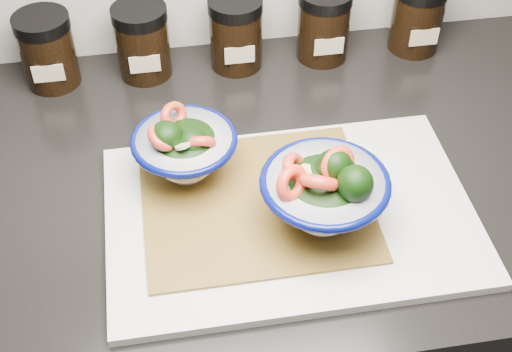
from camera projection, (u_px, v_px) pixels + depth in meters
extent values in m
cube|color=black|center=(230.00, 183.00, 0.96)|extent=(3.50, 0.60, 0.04)
cube|color=silver|center=(290.00, 215.00, 0.88)|extent=(0.45, 0.30, 0.01)
cube|color=olive|center=(256.00, 202.00, 0.88)|extent=(0.28, 0.24, 0.00)
cylinder|color=white|center=(187.00, 170.00, 0.91)|extent=(0.05, 0.05, 0.01)
ellipsoid|color=white|center=(186.00, 162.00, 0.90)|extent=(0.07, 0.07, 0.03)
torus|color=#040A4D|center=(184.00, 140.00, 0.88)|extent=(0.13, 0.13, 0.01)
torus|color=#040A4D|center=(185.00, 148.00, 0.89)|extent=(0.11, 0.11, 0.00)
ellipsoid|color=black|center=(185.00, 146.00, 0.89)|extent=(0.10, 0.10, 0.04)
ellipsoid|color=black|center=(173.00, 142.00, 0.87)|extent=(0.04, 0.04, 0.04)
cylinder|color=#477233|center=(174.00, 150.00, 0.88)|extent=(0.02, 0.01, 0.02)
ellipsoid|color=black|center=(166.00, 136.00, 0.86)|extent=(0.04, 0.04, 0.04)
cylinder|color=#477233|center=(167.00, 145.00, 0.87)|extent=(0.01, 0.01, 0.03)
ellipsoid|color=black|center=(191.00, 144.00, 0.87)|extent=(0.04, 0.04, 0.04)
cylinder|color=#477233|center=(192.00, 153.00, 0.88)|extent=(0.01, 0.01, 0.03)
torus|color=#EB4C2C|center=(200.00, 143.00, 0.86)|extent=(0.04, 0.04, 0.04)
torus|color=#EB4C2C|center=(161.00, 138.00, 0.85)|extent=(0.05, 0.06, 0.04)
torus|color=#EB4C2C|center=(174.00, 115.00, 0.89)|extent=(0.05, 0.05, 0.04)
cylinder|color=#CCBC8E|center=(166.00, 138.00, 0.86)|extent=(0.02, 0.02, 0.01)
cylinder|color=#CCBC8E|center=(183.00, 145.00, 0.85)|extent=(0.02, 0.02, 0.01)
cylinder|color=white|center=(322.00, 217.00, 0.86)|extent=(0.05, 0.05, 0.01)
ellipsoid|color=white|center=(323.00, 208.00, 0.84)|extent=(0.08, 0.08, 0.04)
torus|color=#040A4D|center=(325.00, 183.00, 0.81)|extent=(0.15, 0.15, 0.01)
torus|color=#040A4D|center=(324.00, 192.00, 0.83)|extent=(0.13, 0.13, 0.00)
ellipsoid|color=black|center=(325.00, 189.00, 0.82)|extent=(0.11, 0.11, 0.05)
ellipsoid|color=black|center=(355.00, 184.00, 0.79)|extent=(0.04, 0.04, 0.04)
cylinder|color=#477233|center=(354.00, 193.00, 0.80)|extent=(0.01, 0.02, 0.03)
ellipsoid|color=black|center=(335.00, 169.00, 0.82)|extent=(0.05, 0.05, 0.05)
cylinder|color=#477233|center=(334.00, 179.00, 0.83)|extent=(0.02, 0.01, 0.03)
ellipsoid|color=black|center=(335.00, 166.00, 0.81)|extent=(0.04, 0.04, 0.04)
cylinder|color=#477233|center=(334.00, 175.00, 0.82)|extent=(0.02, 0.01, 0.03)
torus|color=#EB4C2C|center=(319.00, 182.00, 0.79)|extent=(0.05, 0.06, 0.05)
torus|color=#EB4C2C|center=(292.00, 183.00, 0.79)|extent=(0.06, 0.05, 0.06)
torus|color=#EB4C2C|center=(338.00, 164.00, 0.80)|extent=(0.06, 0.05, 0.05)
torus|color=#EB4C2C|center=(295.00, 169.00, 0.82)|extent=(0.05, 0.07, 0.06)
cylinder|color=#CCBC8E|center=(309.00, 172.00, 0.81)|extent=(0.02, 0.02, 0.01)
cylinder|color=black|center=(49.00, 55.00, 1.05)|extent=(0.08, 0.08, 0.09)
cylinder|color=black|center=(41.00, 22.00, 1.01)|extent=(0.08, 0.08, 0.02)
cube|color=#C6B793|center=(48.00, 74.00, 1.03)|extent=(0.04, 0.00, 0.03)
cylinder|color=black|center=(143.00, 46.00, 1.07)|extent=(0.08, 0.08, 0.09)
cylinder|color=black|center=(139.00, 14.00, 1.03)|extent=(0.08, 0.08, 0.02)
cube|color=#C6B793|center=(145.00, 64.00, 1.04)|extent=(0.04, 0.00, 0.03)
cylinder|color=black|center=(236.00, 38.00, 1.08)|extent=(0.08, 0.08, 0.09)
cylinder|color=black|center=(235.00, 5.00, 1.04)|extent=(0.08, 0.08, 0.02)
cube|color=#C6B793|center=(240.00, 55.00, 1.06)|extent=(0.05, 0.00, 0.03)
cylinder|color=black|center=(323.00, 30.00, 1.10)|extent=(0.08, 0.08, 0.09)
cube|color=#C6B793|center=(329.00, 47.00, 1.07)|extent=(0.04, 0.00, 0.03)
cylinder|color=black|center=(416.00, 21.00, 1.11)|extent=(0.08, 0.08, 0.09)
cube|color=#C6B793|center=(424.00, 37.00, 1.09)|extent=(0.05, 0.00, 0.03)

